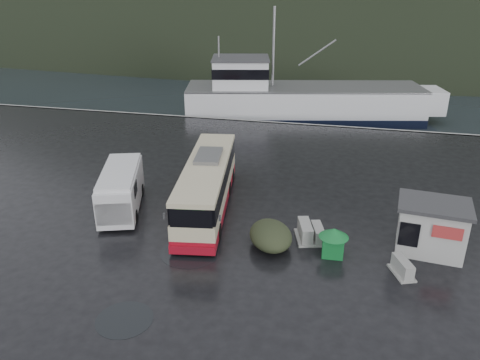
% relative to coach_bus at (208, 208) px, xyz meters
% --- Properties ---
extents(ground, '(160.00, 160.00, 0.00)m').
position_rel_coach_bus_xyz_m(ground, '(1.17, -1.66, 0.00)').
color(ground, black).
rests_on(ground, ground).
extents(harbor_water, '(300.00, 180.00, 0.02)m').
position_rel_coach_bus_xyz_m(harbor_water, '(1.17, 108.34, 0.00)').
color(harbor_water, black).
rests_on(harbor_water, ground).
extents(quay_edge, '(160.00, 0.60, 1.50)m').
position_rel_coach_bus_xyz_m(quay_edge, '(1.17, 18.34, 0.00)').
color(quay_edge, '#999993').
rests_on(quay_edge, ground).
extents(headland, '(780.00, 540.00, 570.00)m').
position_rel_coach_bus_xyz_m(headland, '(11.17, 248.34, 0.00)').
color(headland, black).
rests_on(headland, ground).
extents(coach_bus, '(4.33, 11.07, 3.04)m').
position_rel_coach_bus_xyz_m(coach_bus, '(0.00, 0.00, 0.00)').
color(coach_bus, beige).
rests_on(coach_bus, ground).
extents(white_van, '(3.83, 6.28, 2.48)m').
position_rel_coach_bus_xyz_m(white_van, '(-4.78, -1.24, 0.00)').
color(white_van, white).
rests_on(white_van, ground).
extents(waste_bin_left, '(1.27, 1.27, 1.47)m').
position_rel_coach_bus_xyz_m(waste_bin_left, '(0.69, -2.12, 0.00)').
color(waste_bin_left, '#147230').
rests_on(waste_bin_left, ground).
extents(waste_bin_right, '(1.08, 1.08, 1.44)m').
position_rel_coach_bus_xyz_m(waste_bin_right, '(7.34, -3.50, 0.00)').
color(waste_bin_right, '#147230').
rests_on(waste_bin_right, ground).
extents(dome_tent, '(3.01, 3.48, 1.15)m').
position_rel_coach_bus_xyz_m(dome_tent, '(4.27, -3.34, 0.00)').
color(dome_tent, '#2F3721').
rests_on(dome_tent, ground).
extents(ticket_kiosk, '(3.59, 2.88, 2.60)m').
position_rel_coach_bus_xyz_m(ticket_kiosk, '(11.90, -2.06, 0.00)').
color(ticket_kiosk, beige).
rests_on(ticket_kiosk, ground).
extents(jersey_barrier_a, '(1.16, 1.70, 0.77)m').
position_rel_coach_bus_xyz_m(jersey_barrier_a, '(6.52, -2.25, 0.00)').
color(jersey_barrier_a, '#999993').
rests_on(jersey_barrier_a, ground).
extents(jersey_barrier_b, '(1.32, 1.95, 0.89)m').
position_rel_coach_bus_xyz_m(jersey_barrier_b, '(5.89, -2.30, 0.00)').
color(jersey_barrier_b, '#999993').
rests_on(jersey_barrier_b, ground).
extents(jersey_barrier_c, '(1.24, 1.66, 0.75)m').
position_rel_coach_bus_xyz_m(jersey_barrier_c, '(10.49, -4.45, 0.00)').
color(jersey_barrier_c, '#999993').
rests_on(jersey_barrier_c, ground).
extents(fishing_trawler, '(29.23, 12.22, 11.42)m').
position_rel_coach_bus_xyz_m(fishing_trawler, '(3.01, 24.91, 0.00)').
color(fishing_trawler, white).
rests_on(fishing_trawler, ground).
extents(puddles, '(3.57, 7.91, 0.01)m').
position_rel_coach_bus_xyz_m(puddles, '(0.20, -6.80, 0.01)').
color(puddles, black).
rests_on(puddles, ground).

